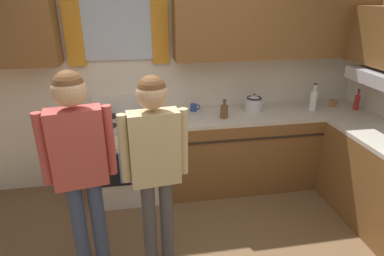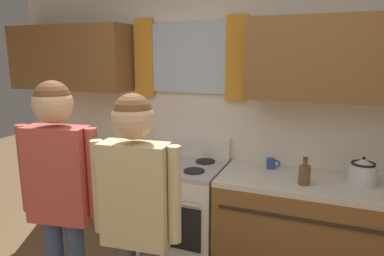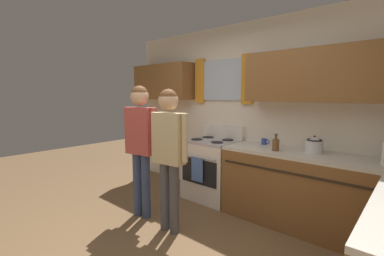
{
  "view_description": "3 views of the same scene",
  "coord_description": "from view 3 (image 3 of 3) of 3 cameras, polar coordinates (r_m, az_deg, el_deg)",
  "views": [
    {
      "loc": [
        -0.3,
        -1.72,
        2.14
      ],
      "look_at": [
        0.11,
        0.63,
        1.14
      ],
      "focal_mm": 30.22,
      "sensor_mm": 36.0,
      "label": 1
    },
    {
      "loc": [
        0.71,
        -1.08,
        1.82
      ],
      "look_at": [
        -0.11,
        1.01,
        1.35
      ],
      "focal_mm": 32.43,
      "sensor_mm": 36.0,
      "label": 2
    },
    {
      "loc": [
        1.89,
        -1.58,
        1.58
      ],
      "look_at": [
        -0.04,
        0.63,
        1.2
      ],
      "focal_mm": 24.68,
      "sensor_mm": 36.0,
      "label": 3
    }
  ],
  "objects": [
    {
      "name": "mug_cobalt_blue",
      "position": [
        3.7,
        15.38,
        -2.82
      ],
      "size": [
        0.11,
        0.07,
        0.08
      ],
      "color": "#2D479E",
      "rests_on": "kitchen_counter_run"
    },
    {
      "name": "adult_in_plaid",
      "position": [
        2.96,
        -5.03,
        -3.4
      ],
      "size": [
        0.51,
        0.22,
        1.64
      ],
      "color": "#4C4C51",
      "rests_on": "ground"
    },
    {
      "name": "stove_oven",
      "position": [
        4.05,
        4.37,
        -8.62
      ],
      "size": [
        0.74,
        0.67,
        1.1
      ],
      "color": "silver",
      "rests_on": "ground"
    },
    {
      "name": "bottle_squat_brown",
      "position": [
        3.33,
        17.63,
        -3.4
      ],
      "size": [
        0.08,
        0.08,
        0.21
      ],
      "color": "brown",
      "rests_on": "kitchen_counter_run"
    },
    {
      "name": "ground_plane",
      "position": [
        2.93,
        -8.36,
        -25.39
      ],
      "size": [
        12.0,
        12.0,
        0.0
      ],
      "primitive_type": "plane",
      "color": "brown"
    },
    {
      "name": "stovetop_kettle",
      "position": [
        3.35,
        24.93,
        -3.37
      ],
      "size": [
        0.27,
        0.2,
        0.21
      ],
      "color": "silver",
      "rests_on": "kitchen_counter_run"
    },
    {
      "name": "adult_left",
      "position": [
        3.38,
        -11.07,
        -1.64
      ],
      "size": [
        0.51,
        0.23,
        1.68
      ],
      "color": "#38476B",
      "rests_on": "ground"
    },
    {
      "name": "kitchen_counter_run",
      "position": [
        2.95,
        30.89,
        -16.18
      ],
      "size": [
        2.34,
        2.14,
        0.9
      ],
      "color": "brown",
      "rests_on": "ground"
    },
    {
      "name": "back_wall_unit",
      "position": [
        3.87,
        12.82,
        5.72
      ],
      "size": [
        4.6,
        0.42,
        2.6
      ],
      "color": "silver",
      "rests_on": "ground"
    }
  ]
}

